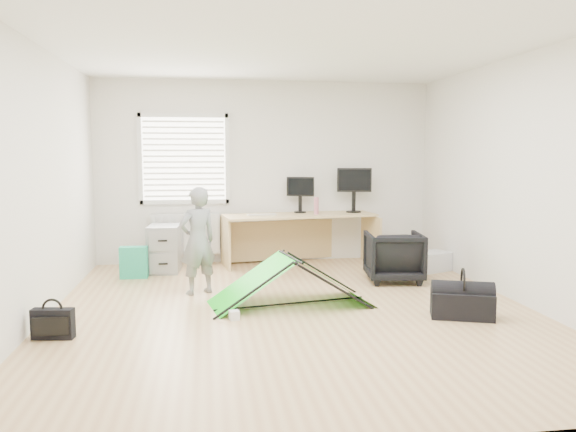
{
  "coord_description": "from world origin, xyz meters",
  "views": [
    {
      "loc": [
        -0.88,
        -5.66,
        1.65
      ],
      "look_at": [
        0.0,
        0.4,
        0.95
      ],
      "focal_mm": 35.0,
      "sensor_mm": 36.0,
      "label": 1
    }
  ],
  "objects": [
    {
      "name": "ground",
      "position": [
        0.0,
        0.0,
        0.0
      ],
      "size": [
        5.5,
        5.5,
        0.0
      ],
      "primitive_type": "plane",
      "color": "tan",
      "rests_on": "ground"
    },
    {
      "name": "back_wall",
      "position": [
        0.0,
        2.75,
        1.35
      ],
      "size": [
        5.0,
        0.02,
        2.7
      ],
      "primitive_type": "cube",
      "color": "silver",
      "rests_on": "ground"
    },
    {
      "name": "window",
      "position": [
        -1.2,
        2.71,
        1.55
      ],
      "size": [
        1.2,
        0.06,
        1.2
      ],
      "primitive_type": "cube",
      "color": "silver",
      "rests_on": "back_wall"
    },
    {
      "name": "radiator",
      "position": [
        -1.2,
        2.67,
        0.45
      ],
      "size": [
        1.0,
        0.12,
        0.6
      ],
      "primitive_type": "cube",
      "color": "silver",
      "rests_on": "back_wall"
    },
    {
      "name": "desk",
      "position": [
        0.46,
        2.35,
        0.37
      ],
      "size": [
        2.27,
        1.0,
        0.75
      ],
      "primitive_type": "cube",
      "rotation": [
        0.0,
        0.0,
        0.14
      ],
      "color": "tan",
      "rests_on": "ground"
    },
    {
      "name": "filing_cabinet",
      "position": [
        -1.47,
        2.16,
        0.32
      ],
      "size": [
        0.45,
        0.58,
        0.64
      ],
      "primitive_type": "cube",
      "rotation": [
        0.0,
        0.0,
        -0.07
      ],
      "color": "gray",
      "rests_on": "ground"
    },
    {
      "name": "monitor_left",
      "position": [
        0.5,
        2.55,
        0.94
      ],
      "size": [
        0.41,
        0.23,
        0.39
      ],
      "primitive_type": "cube",
      "rotation": [
        0.0,
        0.0,
        -0.38
      ],
      "color": "black",
      "rests_on": "desk"
    },
    {
      "name": "monitor_right",
      "position": [
        1.3,
        2.48,
        0.99
      ],
      "size": [
        0.52,
        0.19,
        0.49
      ],
      "primitive_type": "cube",
      "rotation": [
        0.0,
        0.0,
        -0.17
      ],
      "color": "black",
      "rests_on": "desk"
    },
    {
      "name": "keyboard",
      "position": [
        -0.11,
        2.28,
        0.76
      ],
      "size": [
        0.43,
        0.19,
        0.02
      ],
      "primitive_type": "cube",
      "rotation": [
        0.0,
        0.0,
        0.13
      ],
      "color": "beige",
      "rests_on": "desk"
    },
    {
      "name": "thermos",
      "position": [
        0.69,
        2.29,
        0.87
      ],
      "size": [
        0.09,
        0.09,
        0.25
      ],
      "primitive_type": "cylinder",
      "rotation": [
        0.0,
        0.0,
        -0.38
      ],
      "color": "#B56576",
      "rests_on": "desk"
    },
    {
      "name": "office_chair",
      "position": [
        1.48,
        1.13,
        0.32
      ],
      "size": [
        0.77,
        0.78,
        0.64
      ],
      "primitive_type": "imported",
      "rotation": [
        0.0,
        0.0,
        3.02
      ],
      "color": "black",
      "rests_on": "ground"
    },
    {
      "name": "person",
      "position": [
        -0.99,
        0.85,
        0.63
      ],
      "size": [
        0.54,
        0.48,
        1.25
      ],
      "primitive_type": "imported",
      "rotation": [
        0.0,
        0.0,
        3.64
      ],
      "color": "gray",
      "rests_on": "ground"
    },
    {
      "name": "kite",
      "position": [
        0.0,
        0.21,
        0.26
      ],
      "size": [
        1.81,
        1.04,
        0.53
      ],
      "primitive_type": null,
      "rotation": [
        0.0,
        0.0,
        0.18
      ],
      "color": "#15E01A",
      "rests_on": "ground"
    },
    {
      "name": "storage_crate",
      "position": [
        2.21,
        1.67,
        0.13
      ],
      "size": [
        0.56,
        0.49,
        0.26
      ],
      "primitive_type": "cube",
      "rotation": [
        0.0,
        0.0,
        0.4
      ],
      "color": "silver",
      "rests_on": "ground"
    },
    {
      "name": "tote_bag",
      "position": [
        -1.85,
        1.8,
        0.21
      ],
      "size": [
        0.36,
        0.16,
        0.42
      ],
      "primitive_type": "cube",
      "rotation": [
        0.0,
        0.0,
        -0.02
      ],
      "color": "#20A075",
      "rests_on": "ground"
    },
    {
      "name": "laptop_bag",
      "position": [
        -2.25,
        -0.59,
        0.14
      ],
      "size": [
        0.38,
        0.16,
        0.27
      ],
      "primitive_type": "cube",
      "rotation": [
        0.0,
        0.0,
        -0.15
      ],
      "color": "black",
      "rests_on": "ground"
    },
    {
      "name": "white_box",
      "position": [
        -0.63,
        -0.25,
        0.05
      ],
      "size": [
        0.11,
        0.11,
        0.09
      ],
      "primitive_type": "cube",
      "rotation": [
        0.0,
        0.0,
        0.2
      ],
      "color": "silver",
      "rests_on": "ground"
    },
    {
      "name": "duffel_bag",
      "position": [
        1.63,
        -0.5,
        0.13
      ],
      "size": [
        0.67,
        0.49,
        0.26
      ],
      "primitive_type": "cube",
      "rotation": [
        0.0,
        0.0,
        -0.33
      ],
      "color": "black",
      "rests_on": "ground"
    }
  ]
}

